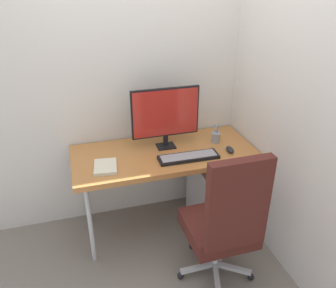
# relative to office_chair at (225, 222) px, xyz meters

# --- Properties ---
(ground_plane) EXTENTS (8.00, 8.00, 0.00)m
(ground_plane) POSITION_rel_office_chair_xyz_m (-0.22, 0.70, -0.55)
(ground_plane) COLOR slate
(wall_back) EXTENTS (3.12, 0.04, 2.80)m
(wall_back) POSITION_rel_office_chair_xyz_m (-0.22, 1.06, 0.85)
(wall_back) COLOR silver
(wall_back) RESTS_ON ground_plane
(wall_side_right) EXTENTS (0.04, 2.32, 2.80)m
(wall_side_right) POSITION_rel_office_chair_xyz_m (0.54, 0.46, 0.85)
(wall_side_right) COLOR silver
(wall_side_right) RESTS_ON ground_plane
(desk) EXTENTS (1.46, 0.65, 0.75)m
(desk) POSITION_rel_office_chair_xyz_m (-0.22, 0.70, 0.15)
(desk) COLOR #B27038
(desk) RESTS_ON ground_plane
(office_chair) EXTENTS (0.54, 0.57, 1.09)m
(office_chair) POSITION_rel_office_chair_xyz_m (0.00, 0.00, 0.00)
(office_chair) COLOR black
(office_chair) RESTS_ON ground_plane
(filing_cabinet) EXTENTS (0.37, 0.52, 0.57)m
(filing_cabinet) POSITION_rel_office_chair_xyz_m (0.23, 0.65, -0.26)
(filing_cabinet) COLOR #B2B5BA
(filing_cabinet) RESTS_ON ground_plane
(monitor) EXTENTS (0.55, 0.12, 0.50)m
(monitor) POSITION_rel_office_chair_xyz_m (-0.19, 0.79, 0.48)
(monitor) COLOR black
(monitor) RESTS_ON desk
(keyboard) EXTENTS (0.47, 0.15, 0.03)m
(keyboard) POSITION_rel_office_chair_xyz_m (-0.07, 0.55, 0.21)
(keyboard) COLOR black
(keyboard) RESTS_ON desk
(mouse) EXTENTS (0.06, 0.11, 0.04)m
(mouse) POSITION_rel_office_chair_xyz_m (0.28, 0.56, 0.22)
(mouse) COLOR black
(mouse) RESTS_ON desk
(pen_holder) EXTENTS (0.07, 0.07, 0.18)m
(pen_holder) POSITION_rel_office_chair_xyz_m (0.24, 0.75, 0.24)
(pen_holder) COLOR gray
(pen_holder) RESTS_ON desk
(notebook) EXTENTS (0.19, 0.23, 0.03)m
(notebook) POSITION_rel_office_chair_xyz_m (-0.71, 0.58, 0.21)
(notebook) COLOR beige
(notebook) RESTS_ON desk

